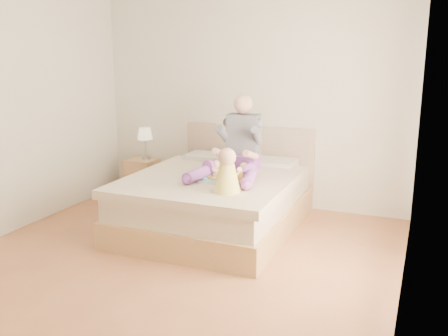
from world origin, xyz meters
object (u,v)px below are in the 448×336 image
at_px(bed, 218,198).
at_px(nightstand, 142,176).
at_px(baby, 227,174).
at_px(adult, 238,149).
at_px(tray, 223,179).

height_order(bed, nightstand, bed).
bearing_deg(bed, baby, -60.44).
bearing_deg(baby, nightstand, 114.48).
bearing_deg(adult, tray, -92.68).
relative_size(tray, baby, 1.01).
distance_m(nightstand, tray, 2.03).
xyz_separation_m(nightstand, baby, (1.84, -1.45, 0.54)).
xyz_separation_m(bed, nightstand, (-1.47, 0.80, -0.08)).
bearing_deg(nightstand, tray, -32.12).
relative_size(bed, baby, 5.13).
bearing_deg(baby, adult, 75.90).
bearing_deg(adult, bed, -149.64).
height_order(nightstand, tray, tray).
bearing_deg(nightstand, baby, -36.80).
bearing_deg(adult, baby, -79.21).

